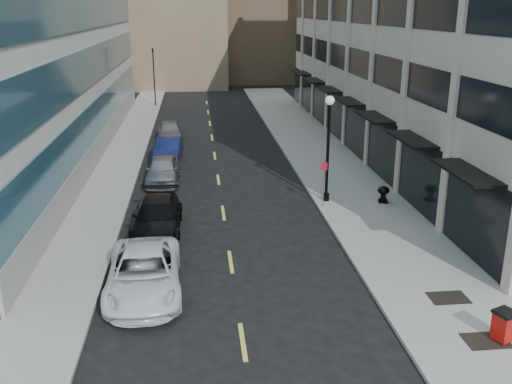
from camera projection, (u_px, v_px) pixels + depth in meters
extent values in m
plane|color=black|center=(249.00, 381.00, 16.23)|extent=(160.00, 160.00, 0.00)
cube|color=#99978B|center=(337.00, 175.00, 35.88)|extent=(5.00, 80.00, 0.15)
cube|color=#99978B|center=(111.00, 182.00, 34.47)|extent=(3.00, 80.00, 0.15)
cube|color=beige|center=(449.00, 24.00, 40.70)|extent=(14.00, 46.00, 18.00)
cube|color=black|center=(349.00, 123.00, 42.16)|extent=(0.18, 46.00, 3.60)
cube|color=black|center=(352.00, 61.00, 40.77)|extent=(0.12, 46.00, 1.80)
cube|color=black|center=(355.00, 9.00, 39.69)|extent=(0.12, 46.00, 1.80)
cube|color=beige|center=(462.00, 36.00, 23.92)|extent=(0.35, 0.60, 18.00)
cube|color=beige|center=(411.00, 30.00, 29.59)|extent=(0.35, 0.60, 18.00)
cube|color=beige|center=(375.00, 26.00, 35.27)|extent=(0.35, 0.60, 18.00)
cube|color=beige|center=(350.00, 24.00, 40.94)|extent=(0.35, 0.60, 18.00)
cube|color=beige|center=(331.00, 22.00, 46.62)|extent=(0.35, 0.60, 18.00)
cube|color=beige|center=(316.00, 20.00, 52.29)|extent=(0.35, 0.60, 18.00)
cube|color=beige|center=(304.00, 19.00, 57.97)|extent=(0.35, 0.60, 18.00)
cube|color=black|center=(466.00, 172.00, 22.59)|extent=(1.30, 4.00, 0.12)
cube|color=black|center=(411.00, 139.00, 28.26)|extent=(1.30, 4.00, 0.12)
cube|color=black|center=(375.00, 117.00, 33.94)|extent=(1.30, 4.00, 0.12)
cube|color=black|center=(348.00, 101.00, 39.61)|extent=(1.30, 4.00, 0.12)
cube|color=black|center=(329.00, 90.00, 45.29)|extent=(1.30, 4.00, 0.12)
cube|color=black|center=(314.00, 80.00, 50.96)|extent=(1.30, 4.00, 0.12)
cube|color=black|center=(302.00, 73.00, 56.64)|extent=(1.30, 4.00, 0.12)
cube|color=#99978B|center=(102.00, 143.00, 40.69)|extent=(0.20, 46.00, 1.80)
cube|color=#2C5A68|center=(100.00, 114.00, 40.04)|extent=(0.14, 45.60, 2.40)
cube|color=#2C5A68|center=(95.00, 63.00, 38.96)|extent=(0.14, 45.60, 2.40)
cube|color=#2C5A68|center=(91.00, 9.00, 37.88)|extent=(0.14, 45.60, 2.40)
cube|color=#7F6B53|center=(106.00, 1.00, 85.20)|extent=(12.00, 14.00, 22.00)
cube|color=beige|center=(335.00, 8.00, 77.38)|extent=(10.00, 14.00, 20.00)
cube|color=black|center=(486.00, 341.00, 17.90)|extent=(1.40, 1.00, 0.01)
cube|color=black|center=(448.00, 298.00, 20.54)|extent=(1.40, 1.00, 0.01)
cube|color=#D8CC4C|center=(243.00, 341.00, 18.12)|extent=(0.15, 2.20, 0.01)
cube|color=#D8CC4C|center=(231.00, 262.00, 23.80)|extent=(0.15, 2.20, 0.01)
cube|color=#D8CC4C|center=(223.00, 213.00, 29.47)|extent=(0.15, 2.20, 0.01)
cube|color=#D8CC4C|center=(218.00, 180.00, 35.15)|extent=(0.15, 2.20, 0.01)
cube|color=#D8CC4C|center=(215.00, 156.00, 40.82)|extent=(0.15, 2.20, 0.01)
cube|color=#D8CC4C|center=(212.00, 138.00, 46.49)|extent=(0.15, 2.20, 0.01)
cube|color=#D8CC4C|center=(210.00, 123.00, 52.17)|extent=(0.15, 2.20, 0.01)
cube|color=#D8CC4C|center=(208.00, 112.00, 57.84)|extent=(0.15, 2.20, 0.01)
cube|color=#D8CC4C|center=(207.00, 103.00, 63.52)|extent=(0.15, 2.20, 0.01)
cylinder|color=black|center=(154.00, 78.00, 60.15)|extent=(0.12, 0.12, 6.00)
imported|color=black|center=(153.00, 49.00, 59.23)|extent=(0.66, 0.66, 1.98)
imported|color=white|center=(144.00, 273.00, 20.98)|extent=(2.90, 5.90, 1.61)
imported|color=black|center=(157.00, 217.00, 26.65)|extent=(2.31, 5.50, 1.58)
imported|color=gray|center=(163.00, 170.00, 34.31)|extent=(2.02, 4.76, 1.60)
imported|color=#131A49|center=(168.00, 150.00, 39.14)|extent=(1.96, 4.87, 1.57)
imported|color=slate|center=(170.00, 131.00, 44.94)|extent=(2.20, 4.83, 1.61)
cube|color=#A6100B|center=(504.00, 326.00, 17.80)|extent=(0.73, 0.73, 0.89)
cube|color=black|center=(506.00, 313.00, 17.65)|extent=(0.82, 0.82, 0.11)
cylinder|color=black|center=(492.00, 332.00, 18.18)|extent=(0.05, 0.20, 0.20)
cylinder|color=black|center=(503.00, 332.00, 18.22)|extent=(0.05, 0.20, 0.20)
cylinder|color=black|center=(326.00, 197.00, 30.85)|extent=(0.35, 0.35, 0.40)
cylinder|color=black|center=(328.00, 151.00, 30.07)|extent=(0.15, 0.15, 5.05)
sphere|color=silver|center=(330.00, 100.00, 29.24)|extent=(0.48, 0.48, 0.48)
cone|color=black|center=(330.00, 95.00, 29.15)|extent=(0.13, 0.13, 0.20)
cylinder|color=slate|center=(324.00, 183.00, 29.77)|extent=(0.05, 0.05, 2.52)
cube|color=red|center=(325.00, 166.00, 29.48)|extent=(0.28, 0.15, 0.40)
cube|color=black|center=(383.00, 201.00, 30.61)|extent=(0.59, 0.59, 0.14)
cylinder|color=black|center=(383.00, 196.00, 30.53)|extent=(0.30, 0.30, 0.46)
ellipsoid|color=black|center=(384.00, 190.00, 30.43)|extent=(0.64, 0.64, 0.45)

